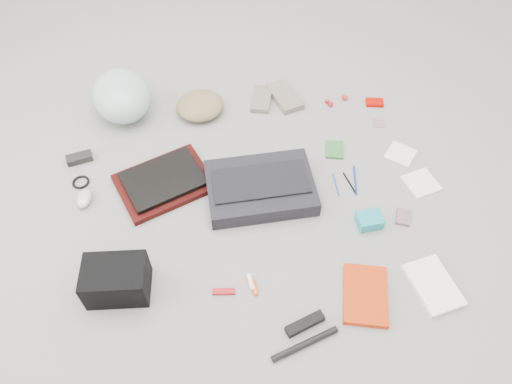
{
  "coord_description": "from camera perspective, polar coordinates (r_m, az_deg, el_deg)",
  "views": [
    {
      "loc": [
        -0.12,
        -1.27,
        1.7
      ],
      "look_at": [
        0.0,
        0.0,
        0.05
      ],
      "focal_mm": 35.0,
      "sensor_mm": 36.0,
      "label": 1
    }
  ],
  "objects": [
    {
      "name": "lollipop_a",
      "position": [
        2.54,
        8.13,
        10.25
      ],
      "size": [
        0.03,
        0.03,
        0.02
      ],
      "primitive_type": "sphere",
      "rotation": [
        0.0,
        0.0,
        0.4
      ],
      "color": "#A81E28",
      "rests_on": "ground_plane"
    },
    {
      "name": "messenger_bag",
      "position": [
        2.11,
        0.51,
        0.5
      ],
      "size": [
        0.47,
        0.35,
        0.07
      ],
      "primitive_type": "cube",
      "rotation": [
        0.0,
        0.0,
        0.06
      ],
      "color": "black",
      "rests_on": "ground_plane"
    },
    {
      "name": "toiletry_tube_orange",
      "position": [
        1.89,
        -0.18,
        -10.87
      ],
      "size": [
        0.02,
        0.06,
        0.02
      ],
      "primitive_type": "cylinder",
      "rotation": [
        1.57,
        0.0,
        0.12
      ],
      "color": "#E9570F",
      "rests_on": "ground_plane"
    },
    {
      "name": "camera_bag",
      "position": [
        1.9,
        -15.67,
        -9.66
      ],
      "size": [
        0.23,
        0.17,
        0.15
      ],
      "primitive_type": "cube",
      "rotation": [
        0.0,
        0.0,
        -0.04
      ],
      "color": "black",
      "rests_on": "ground_plane"
    },
    {
      "name": "ground_plane",
      "position": [
        2.12,
        0.0,
        -0.83
      ],
      "size": [
        4.0,
        4.0,
        0.0
      ],
      "primitive_type": "plane",
      "color": "gray"
    },
    {
      "name": "cable_coil",
      "position": [
        2.3,
        -19.39,
        1.07
      ],
      "size": [
        0.08,
        0.08,
        0.01
      ],
      "primitive_type": "torus",
      "rotation": [
        0.0,
        0.0,
        -0.06
      ],
      "color": "black",
      "rests_on": "ground_plane"
    },
    {
      "name": "book_red",
      "position": [
        1.92,
        12.38,
        -11.43
      ],
      "size": [
        0.21,
        0.27,
        0.03
      ],
      "primitive_type": "cube",
      "rotation": [
        0.0,
        0.0,
        -0.21
      ],
      "color": "red",
      "rests_on": "ground_plane"
    },
    {
      "name": "u_lock",
      "position": [
        1.83,
        5.61,
        -14.76
      ],
      "size": [
        0.15,
        0.09,
        0.03
      ],
      "primitive_type": "cube",
      "rotation": [
        0.0,
        0.0,
        0.38
      ],
      "color": "black",
      "rests_on": "ground_plane"
    },
    {
      "name": "napkin_top",
      "position": [
        2.37,
        16.21,
        4.19
      ],
      "size": [
        0.17,
        0.17,
        0.01
      ],
      "primitive_type": "cube",
      "rotation": [
        0.0,
        0.0,
        0.92
      ],
      "color": "white",
      "rests_on": "ground_plane"
    },
    {
      "name": "laptop",
      "position": [
        2.18,
        -10.52,
        1.45
      ],
      "size": [
        0.39,
        0.35,
        0.02
      ],
      "primitive_type": "cube",
      "rotation": [
        0.0,
        0.0,
        0.42
      ],
      "color": "black",
      "rests_on": "laptop_sleeve"
    },
    {
      "name": "bike_pump",
      "position": [
        1.81,
        5.61,
        -16.91
      ],
      "size": [
        0.25,
        0.11,
        0.02
      ],
      "primitive_type": "cylinder",
      "rotation": [
        0.0,
        1.57,
        0.35
      ],
      "color": "black",
      "rests_on": "ground_plane"
    },
    {
      "name": "pen_navy",
      "position": [
        2.22,
        11.27,
        1.34
      ],
      "size": [
        0.03,
        0.16,
        0.01
      ],
      "primitive_type": "cylinder",
      "rotation": [
        1.57,
        0.0,
        -0.14
      ],
      "color": "navy",
      "rests_on": "ground_plane"
    },
    {
      "name": "accordion_wallet",
      "position": [
        2.08,
        12.84,
        -3.17
      ],
      "size": [
        0.11,
        0.09,
        0.05
      ],
      "primitive_type": "cube",
      "rotation": [
        0.0,
        0.0,
        0.12
      ],
      "color": "teal",
      "rests_on": "ground_plane"
    },
    {
      "name": "lollipop_c",
      "position": [
        2.58,
        10.11,
        10.62
      ],
      "size": [
        0.03,
        0.03,
        0.03
      ],
      "primitive_type": "sphere",
      "rotation": [
        0.0,
        0.0,
        0.18
      ],
      "color": "#B12318",
      "rests_on": "ground_plane"
    },
    {
      "name": "multitool",
      "position": [
        1.89,
        -3.72,
        -11.29
      ],
      "size": [
        0.08,
        0.03,
        0.01
      ],
      "primitive_type": "cube",
      "rotation": [
        0.0,
        0.0,
        -0.07
      ],
      "color": "maroon",
      "rests_on": "ground_plane"
    },
    {
      "name": "notepad",
      "position": [
        2.32,
        8.96,
        4.8
      ],
      "size": [
        0.1,
        0.12,
        0.01
      ],
      "primitive_type": "cube",
      "rotation": [
        0.0,
        0.0,
        -0.19
      ],
      "color": "#2C672E",
      "rests_on": "ground_plane"
    },
    {
      "name": "laptop_sleeve",
      "position": [
        2.19,
        -10.43,
        1.05
      ],
      "size": [
        0.47,
        0.42,
        0.03
      ],
      "primitive_type": "cube",
      "rotation": [
        0.0,
        0.0,
        0.42
      ],
      "color": "black",
      "rests_on": "ground_plane"
    },
    {
      "name": "beanie",
      "position": [
        2.47,
        -6.43,
        9.8
      ],
      "size": [
        0.27,
        0.27,
        0.08
      ],
      "primitive_type": "ellipsoid",
      "rotation": [
        0.0,
        0.0,
        0.24
      ],
      "color": "olive",
      "rests_on": "ground_plane"
    },
    {
      "name": "book_white",
      "position": [
        2.0,
        19.6,
        -10.0
      ],
      "size": [
        0.19,
        0.25,
        0.02
      ],
      "primitive_type": "cube",
      "rotation": [
        0.0,
        0.0,
        0.24
      ],
      "color": "white",
      "rests_on": "ground_plane"
    },
    {
      "name": "altoids_tin",
      "position": [
        2.58,
        13.4,
        9.92
      ],
      "size": [
        0.09,
        0.07,
        0.02
      ],
      "primitive_type": "cube",
      "rotation": [
        0.0,
        0.0,
        -0.15
      ],
      "color": "#B40800",
      "rests_on": "ground_plane"
    },
    {
      "name": "toiletry_tube_white",
      "position": [
        1.9,
        -0.59,
        -10.27
      ],
      "size": [
        0.03,
        0.07,
        0.02
      ],
      "primitive_type": "cylinder",
      "rotation": [
        1.57,
        0.0,
        0.17
      ],
      "color": "silver",
      "rests_on": "ground_plane"
    },
    {
      "name": "mitten_left",
      "position": [
        2.53,
        0.65,
        10.55
      ],
      "size": [
        0.13,
        0.2,
        0.03
      ],
      "primitive_type": "cube",
      "rotation": [
        0.0,
        0.0,
        -0.23
      ],
      "color": "#76695C",
      "rests_on": "ground_plane"
    },
    {
      "name": "pen_black",
      "position": [
        2.21,
        10.66,
        0.98
      ],
      "size": [
        0.04,
        0.12,
        0.01
      ],
      "primitive_type": "cylinder",
      "rotation": [
        1.57,
        0.0,
        0.24
      ],
      "color": "black",
      "rests_on": "ground_plane"
    },
    {
      "name": "mouse",
      "position": [
        2.22,
        -19.06,
        -0.68
      ],
      "size": [
        0.07,
        0.11,
        0.04
      ],
      "primitive_type": "ellipsoid",
      "rotation": [
        0.0,
        0.0,
        -0.09
      ],
      "color": "#B7B8BE",
      "rests_on": "ground_plane"
    },
    {
      "name": "napkin_bottom",
      "position": [
        2.29,
        18.37,
        0.99
      ],
      "size": [
        0.16,
        0.16,
        0.01
      ],
      "primitive_type": "cube",
      "rotation": [
        0.0,
        0.0,
        0.3
      ],
      "color": "white",
      "rests_on": "ground_plane"
    },
    {
      "name": "stamp_sheet",
      "position": [
        2.49,
        13.86,
        7.7
      ],
      "size": [
        0.06,
        0.07,
        0.0
      ],
      "primitive_type": "cube",
      "rotation": [
        0.0,
        0.0,
        -0.12
      ],
      "color": "#986678",
      "rests_on": "ground_plane"
    },
    {
      "name": "lollipop_b",
      "position": [
        2.53,
        8.52,
        9.91
      ],
      "size": [
        0.03,
        0.03,
        0.03
      ],
      "primitive_type": "sphere",
      "rotation": [
        0.0,
        0.0,
        0.38
      ],
      "color": "#BD0C0B",
      "rests_on": "ground_plane"
    },
    {
      "name": "mitten_right",
      "position": [
        2.54,
        3.31,
        10.84
      ],
      "size": [
        0.17,
        0.24,
        0.03
      ],
      "primitive_type": "cube",
      "rotation": [
        0.0,
        0.0,
        0.33
      ],
      "color": "slate",
      "rests_on": "ground_plane"
    },
    {
      "name": "power_brick",
      "position": [
        2.38,
        -19.52,
        3.67
      ],
      "size": [
        0.12,
        0.08,
        0.03
      ],
      "primitive_type": "cube",
      "rotation": [
        0.0,
        0.0,
        0.26
      ],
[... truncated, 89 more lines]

